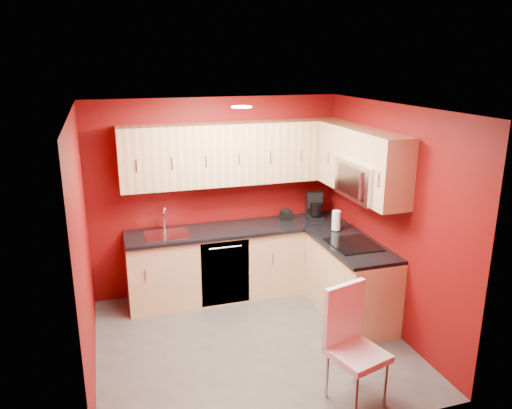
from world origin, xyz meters
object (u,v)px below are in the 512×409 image
microwave (366,180)px  paper_towel (336,221)px  dining_chair (358,349)px  sink (166,231)px  coffee_maker (315,206)px  napkin_holder (286,215)px

microwave → paper_towel: (-0.08, 0.52, -0.63)m
paper_towel → dining_chair: 2.09m
sink → paper_towel: (2.02, -0.48, 0.09)m
sink → coffee_maker: size_ratio=1.51×
coffee_maker → paper_towel: coffee_maker is taller
microwave → napkin_holder: (-0.52, 1.09, -0.68)m
microwave → sink: size_ratio=1.46×
sink → microwave: bearing=-25.6°
microwave → napkin_holder: microwave is taller
coffee_maker → paper_towel: (0.06, -0.50, -0.05)m
microwave → dining_chair: bearing=-119.5°
microwave → sink: (-2.09, 1.00, -0.72)m
paper_towel → dining_chair: size_ratio=0.23×
coffee_maker → paper_towel: size_ratio=1.39×
napkin_holder → dining_chair: (-0.27, -2.47, -0.44)m
coffee_maker → dining_chair: coffee_maker is taller
sink → paper_towel: 2.07m
microwave → coffee_maker: (-0.14, 1.02, -0.58)m
sink → coffee_maker: bearing=0.6°
napkin_holder → dining_chair: bearing=-96.1°
paper_towel → sink: bearing=166.5°
paper_towel → coffee_maker: bearing=96.6°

